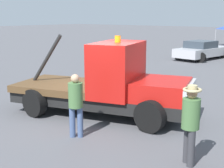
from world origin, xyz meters
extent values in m
plane|color=#545459|center=(0.00, 0.00, 0.00)|extent=(160.00, 160.00, 0.00)
cube|color=black|center=(0.00, 0.00, 0.53)|extent=(5.81, 3.40, 0.35)
cube|color=red|center=(1.90, 0.57, 0.98)|extent=(1.99, 2.16, 0.55)
cube|color=silver|center=(2.68, 0.81, 0.95)|extent=(0.66, 1.85, 0.50)
cube|color=red|center=(0.58, 0.18, 1.51)|extent=(1.77, 2.36, 1.61)
cube|color=brown|center=(-1.32, -0.40, 0.81)|extent=(3.24, 2.81, 0.22)
cylinder|color=black|center=(-1.82, -0.55, 1.70)|extent=(1.17, 0.46, 1.63)
cylinder|color=orange|center=(0.58, 0.18, 2.41)|extent=(0.18, 0.18, 0.20)
cylinder|color=black|center=(1.53, 1.51, 0.44)|extent=(0.88, 0.26, 0.88)
cylinder|color=black|center=(2.11, -0.41, 0.44)|extent=(0.88, 0.26, 0.88)
cylinder|color=black|center=(-2.00, 0.44, 0.44)|extent=(0.88, 0.26, 0.88)
cylinder|color=black|center=(-1.42, -1.47, 0.44)|extent=(0.88, 0.26, 0.88)
cylinder|color=#38383D|center=(3.83, -1.56, 0.40)|extent=(0.15, 0.15, 0.81)
cylinder|color=#38383D|center=(3.67, -1.43, 0.40)|extent=(0.15, 0.15, 0.81)
cylinder|color=#4C7542|center=(3.75, -1.50, 1.13)|extent=(0.37, 0.37, 0.64)
sphere|color=#A87A56|center=(3.75, -1.50, 1.55)|extent=(0.22, 0.22, 0.22)
torus|color=tan|center=(3.75, -1.50, 1.63)|extent=(0.38, 0.38, 0.05)
cylinder|color=tan|center=(3.75, -1.50, 1.67)|extent=(0.20, 0.20, 0.10)
cylinder|color=#475B84|center=(0.72, -1.93, 0.40)|extent=(0.15, 0.15, 0.81)
cylinder|color=#475B84|center=(0.88, -1.81, 0.40)|extent=(0.15, 0.15, 0.81)
cylinder|color=#4C7542|center=(0.80, -1.87, 1.13)|extent=(0.37, 0.37, 0.64)
sphere|color=tan|center=(0.80, -1.87, 1.55)|extent=(0.22, 0.22, 0.22)
cube|color=#B7B7BC|center=(-2.60, 14.49, 0.54)|extent=(2.59, 4.96, 0.60)
cube|color=#333D47|center=(-2.64, 14.26, 1.09)|extent=(1.95, 2.22, 0.50)
cylinder|color=black|center=(-3.24, 16.22, 0.34)|extent=(0.68, 0.22, 0.68)
cylinder|color=black|center=(-1.47, 15.94, 0.34)|extent=(0.68, 0.22, 0.68)
cylinder|color=black|center=(-3.73, 13.04, 0.34)|extent=(0.68, 0.22, 0.68)
cylinder|color=black|center=(-1.96, 12.77, 0.34)|extent=(0.68, 0.22, 0.68)
cylinder|color=#9E9EA3|center=(-5.22, 24.14, 0.87)|extent=(0.07, 0.07, 1.74)
camera|label=1|loc=(6.27, -7.30, 3.09)|focal=50.00mm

